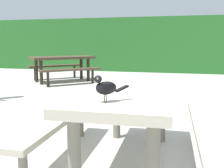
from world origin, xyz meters
TOP-DOWN VIEW (x-y plane):
  - hedge_wall at (0.00, 9.13)m, footprint 28.00×2.13m
  - picnic_table_foreground at (-0.08, 0.11)m, footprint 1.74×1.83m
  - bird_grackle at (-0.13, -0.53)m, footprint 0.22×0.22m
  - picnic_table_mid_left at (-3.04, 4.98)m, footprint 2.40×2.40m

SIDE VIEW (x-z plane):
  - picnic_table_foreground at x=-0.08m, z-range 0.19..0.93m
  - picnic_table_mid_left at x=-3.04m, z-range 0.19..0.93m
  - bird_grackle at x=-0.13m, z-range 0.75..0.94m
  - hedge_wall at x=0.00m, z-range 0.00..2.11m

